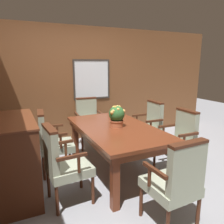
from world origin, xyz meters
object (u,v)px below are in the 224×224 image
dining_table (116,133)px  potted_plant (117,116)px  chair_head_near (176,180)px  chair_right_far (149,125)px  sideboard_cabinet (15,158)px  chair_left_near (63,162)px  chair_head_far (88,120)px  chair_left_far (51,140)px  chair_right_near (179,139)px

dining_table → potted_plant: (0.01, 0.00, 0.26)m
dining_table → chair_head_near: chair_head_near is taller
chair_head_near → chair_right_far: bearing=-118.7°
chair_right_far → potted_plant: (-0.89, -0.44, 0.37)m
chair_head_near → potted_plant: size_ratio=2.97×
chair_head_near → sideboard_cabinet: bearing=-44.8°
chair_left_near → chair_head_far: 1.95m
chair_left_near → chair_left_far: same height
chair_left_near → sideboard_cabinet: (-0.51, 0.44, -0.03)m
chair_left_near → chair_right_far: bearing=-68.4°
chair_left_near → chair_head_far: bearing=-31.9°
chair_right_near → sideboard_cabinet: size_ratio=0.86×
chair_left_far → dining_table: bearing=-108.2°
chair_head_near → chair_right_far: same height
dining_table → chair_head_near: size_ratio=1.87×
dining_table → chair_head_far: size_ratio=1.87×
chair_right_far → chair_right_near: bearing=0.6°
chair_left_near → chair_right_far: same height
potted_plant → sideboard_cabinet: bearing=179.7°
chair_right_far → chair_head_far: bearing=-132.0°
chair_left_far → chair_right_near: same height
chair_left_near → sideboard_cabinet: 0.67m
chair_head_near → chair_right_near: 1.28m
dining_table → potted_plant: 0.26m
chair_left_far → chair_right_far: 1.81m
dining_table → chair_right_near: (0.89, -0.39, -0.11)m
potted_plant → sideboard_cabinet: 1.49m
chair_right_far → sideboard_cabinet: (-2.33, -0.43, -0.03)m
dining_table → chair_right_near: size_ratio=1.87×
potted_plant → chair_head_near: bearing=-89.8°
chair_right_near → potted_plant: bearing=-112.3°
potted_plant → sideboard_cabinet: (-1.44, 0.01, -0.40)m
chair_right_near → potted_plant: potted_plant is taller
sideboard_cabinet → chair_head_near: bearing=-42.8°
chair_head_far → chair_head_near: bearing=-85.2°
chair_head_near → sideboard_cabinet: (-1.44, 1.33, -0.03)m
dining_table → chair_head_far: chair_head_far is taller
chair_right_near → chair_right_far: 0.83m
chair_head_near → chair_left_far: (-0.92, 1.73, 0.00)m
chair_head_near → sideboard_cabinet: 1.97m
chair_right_near → chair_head_far: size_ratio=1.00×
dining_table → sideboard_cabinet: 1.44m
chair_head_near → sideboard_cabinet: size_ratio=0.86×
dining_table → chair_head_near: (0.01, -1.33, -0.11)m
chair_left_far → chair_head_far: bearing=-39.6°
chair_head_far → potted_plant: 1.35m
dining_table → chair_right_far: chair_right_far is taller
chair_left_near → chair_right_far: 2.01m
chair_head_near → chair_left_near: bearing=-46.0°
dining_table → chair_right_far: 1.01m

